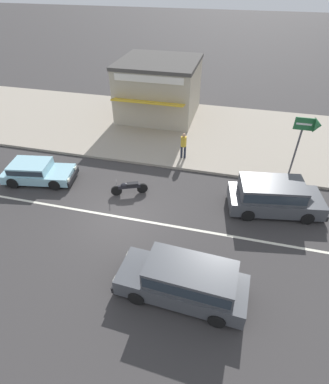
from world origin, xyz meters
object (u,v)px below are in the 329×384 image
at_px(minivan_dark_grey_2, 185,280).
at_px(motorcycle_1, 129,187).
at_px(minivan_dark_grey_1, 273,195).
at_px(pedestrian_near_clock, 184,144).
at_px(shopfront_corner_warung, 159,88).
at_px(arrow_signboard, 313,128).
at_px(hatchback_pale_blue_5, 36,171).

bearing_deg(minivan_dark_grey_2, motorcycle_1, 127.14).
bearing_deg(minivan_dark_grey_1, motorcycle_1, -175.78).
bearing_deg(pedestrian_near_clock, motorcycle_1, -117.12).
bearing_deg(shopfront_corner_warung, arrow_signboard, -33.94).
relative_size(hatchback_pale_blue_5, pedestrian_near_clock, 2.47).
xyz_separation_m(minivan_dark_grey_2, pedestrian_near_clock, (-1.87, 9.19, 0.25)).
distance_m(minivan_dark_grey_2, shopfront_corner_warung, 16.11).
bearing_deg(motorcycle_1, minivan_dark_grey_2, -52.86).
distance_m(minivan_dark_grey_2, motorcycle_1, 6.51).
xyz_separation_m(arrow_signboard, pedestrian_near_clock, (-6.59, 0.43, -1.95)).
bearing_deg(minivan_dark_grey_2, pedestrian_near_clock, 101.48).
relative_size(minivan_dark_grey_1, arrow_signboard, 1.36).
xyz_separation_m(minivan_dark_grey_2, arrow_signboard, (4.72, 8.76, 2.20)).
distance_m(motorcycle_1, pedestrian_near_clock, 4.56).
xyz_separation_m(minivan_dark_grey_2, shopfront_corner_warung, (-4.95, 15.27, 1.32)).
bearing_deg(arrow_signboard, pedestrian_near_clock, 176.26).
relative_size(minivan_dark_grey_1, motorcycle_1, 2.62).
height_order(motorcycle_1, pedestrian_near_clock, pedestrian_near_clock).
bearing_deg(minivan_dark_grey_1, pedestrian_near_clock, 145.31).
bearing_deg(hatchback_pale_blue_5, pedestrian_near_clock, 28.55).
bearing_deg(minivan_dark_grey_1, minivan_dark_grey_2, -119.12).
bearing_deg(shopfront_corner_warung, motorcycle_1, -84.18).
bearing_deg(arrow_signboard, motorcycle_1, -157.49).
distance_m(minivan_dark_grey_1, minivan_dark_grey_2, 6.53).
relative_size(arrow_signboard, shopfront_corner_warung, 0.56).
distance_m(arrow_signboard, shopfront_corner_warung, 11.70).
bearing_deg(motorcycle_1, minivan_dark_grey_1, 4.22).
bearing_deg(motorcycle_1, arrow_signboard, 22.51).
distance_m(motorcycle_1, shopfront_corner_warung, 10.30).
relative_size(arrow_signboard, pedestrian_near_clock, 2.12).
xyz_separation_m(minivan_dark_grey_1, pedestrian_near_clock, (-5.04, 3.49, 0.25)).
bearing_deg(pedestrian_near_clock, arrow_signboard, -3.74).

